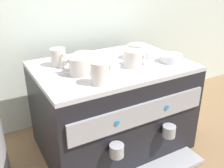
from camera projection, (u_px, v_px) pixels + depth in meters
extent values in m
plane|color=brown|center=(112.00, 142.00, 1.31)|extent=(4.00, 4.00, 0.00)
cube|color=silver|center=(79.00, 31.00, 1.40)|extent=(2.80, 0.03, 1.00)
cube|color=black|center=(112.00, 108.00, 1.23)|extent=(0.68, 0.47, 0.41)
cube|color=#B7B7BC|center=(112.00, 66.00, 1.14)|extent=(0.68, 0.47, 0.02)
cube|color=#939399|center=(142.00, 114.00, 1.00)|extent=(0.62, 0.01, 0.09)
cylinder|color=#1E7AB7|center=(117.00, 123.00, 0.95)|extent=(0.02, 0.01, 0.02)
cylinder|color=#1E7AB7|center=(167.00, 107.00, 1.05)|extent=(0.02, 0.01, 0.02)
cylinder|color=#939399|center=(117.00, 150.00, 0.97)|extent=(0.06, 0.06, 0.05)
cylinder|color=#939399|center=(169.00, 131.00, 1.09)|extent=(0.06, 0.06, 0.05)
cylinder|color=beige|center=(99.00, 73.00, 0.93)|extent=(0.06, 0.06, 0.08)
torus|color=beige|center=(107.00, 69.00, 0.96)|extent=(0.06, 0.03, 0.06)
cylinder|color=beige|center=(79.00, 66.00, 1.01)|extent=(0.08, 0.08, 0.07)
torus|color=beige|center=(66.00, 66.00, 1.02)|extent=(0.05, 0.05, 0.05)
cylinder|color=beige|center=(58.00, 57.00, 1.11)|extent=(0.07, 0.07, 0.08)
torus|color=beige|center=(64.00, 60.00, 1.08)|extent=(0.02, 0.06, 0.05)
cylinder|color=beige|center=(137.00, 51.00, 1.20)|extent=(0.08, 0.08, 0.07)
torus|color=beige|center=(141.00, 55.00, 1.16)|extent=(0.02, 0.05, 0.05)
cylinder|color=beige|center=(133.00, 59.00, 1.10)|extent=(0.08, 0.08, 0.07)
torus|color=beige|center=(144.00, 57.00, 1.11)|extent=(0.06, 0.02, 0.05)
cylinder|color=white|center=(84.00, 56.00, 1.20)|extent=(0.09, 0.09, 0.03)
cylinder|color=white|center=(84.00, 58.00, 1.20)|extent=(0.05, 0.05, 0.01)
cylinder|color=white|center=(171.00, 58.00, 1.16)|extent=(0.10, 0.10, 0.03)
cylinder|color=white|center=(170.00, 61.00, 1.17)|extent=(0.06, 0.06, 0.01)
cylinder|color=white|center=(107.00, 69.00, 1.03)|extent=(0.11, 0.11, 0.03)
cylinder|color=white|center=(107.00, 72.00, 1.04)|extent=(0.06, 0.06, 0.01)
cylinder|color=#B7B7BC|center=(187.00, 114.00, 1.46)|extent=(0.10, 0.10, 0.11)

